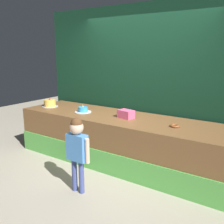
% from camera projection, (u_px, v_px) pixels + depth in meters
% --- Properties ---
extents(ground_plane, '(12.00, 12.00, 0.00)m').
position_uv_depth(ground_plane, '(109.00, 174.00, 4.03)').
color(ground_plane, '#ADA38E').
extents(stage_platform, '(4.04, 1.05, 0.81)m').
position_uv_depth(stage_platform, '(126.00, 141.00, 4.35)').
color(stage_platform, brown).
rests_on(stage_platform, ground_plane).
extents(curtain_backdrop, '(4.37, 0.08, 2.70)m').
position_uv_depth(curtain_backdrop, '(145.00, 82.00, 4.63)').
color(curtain_backdrop, '#113823').
rests_on(curtain_backdrop, ground_plane).
extents(child_figure, '(0.40, 0.19, 1.05)m').
position_uv_depth(child_figure, '(77.00, 145.00, 3.39)').
color(child_figure, '#3F4C8C').
rests_on(child_figure, ground_plane).
extents(pink_box, '(0.28, 0.21, 0.13)m').
position_uv_depth(pink_box, '(126.00, 114.00, 4.23)').
color(pink_box, '#EB5A89').
rests_on(pink_box, stage_platform).
extents(donut, '(0.14, 0.14, 0.03)m').
position_uv_depth(donut, '(175.00, 126.00, 3.73)').
color(donut, brown).
rests_on(donut, stage_platform).
extents(cake_left, '(0.31, 0.31, 0.17)m').
position_uv_depth(cake_left, '(50.00, 103.00, 5.11)').
color(cake_left, silver).
rests_on(cake_left, stage_platform).
extents(cake_center, '(0.30, 0.30, 0.15)m').
position_uv_depth(cake_center, '(83.00, 110.00, 4.64)').
color(cake_center, white).
rests_on(cake_center, stage_platform).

